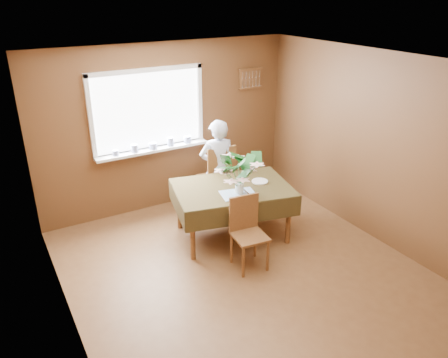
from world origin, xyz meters
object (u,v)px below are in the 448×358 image
chair_near (247,229)px  seated_woman (218,168)px  dining_table (232,193)px  chair_far (218,176)px  flower_bouquet (240,171)px

chair_near → seated_woman: size_ratio=0.61×
dining_table → seated_woman: (0.16, 0.69, 0.08)m
dining_table → chair_far: chair_far is taller
dining_table → chair_near: bearing=-93.0°
chair_near → flower_bouquet: (0.17, 0.46, 0.56)m
dining_table → flower_bouquet: bearing=-82.6°
seated_woman → dining_table: bearing=90.8°
seated_woman → chair_near: bearing=89.3°
dining_table → chair_near: (-0.19, -0.67, -0.16)m
chair_near → chair_far: bearing=80.7°
seated_woman → flower_bouquet: bearing=92.5°
dining_table → seated_woman: 0.71m
chair_far → dining_table: bearing=77.9°
chair_far → chair_near: (-0.40, -1.42, -0.08)m
seated_woman → flower_bouquet: 0.97m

